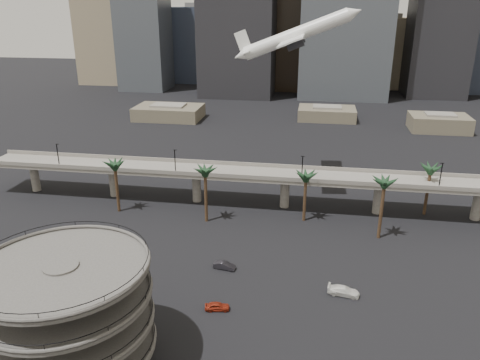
% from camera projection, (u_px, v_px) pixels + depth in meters
% --- Properties ---
extents(ground, '(700.00, 700.00, 0.00)m').
position_uv_depth(ground, '(177.00, 359.00, 65.68)').
color(ground, black).
rests_on(ground, ground).
extents(parking_ramp, '(22.20, 22.20, 17.35)m').
position_uv_depth(parking_ramp, '(67.00, 308.00, 60.47)').
color(parking_ramp, '#4A4845').
rests_on(parking_ramp, ground).
extents(overpass, '(130.00, 9.30, 14.70)m').
position_uv_depth(overpass, '(240.00, 176.00, 113.80)').
color(overpass, slate).
rests_on(overpass, ground).
extents(palm_trees, '(76.40, 18.40, 14.00)m').
position_uv_depth(palm_trees, '(286.00, 174.00, 103.43)').
color(palm_trees, '#4B3320').
rests_on(palm_trees, ground).
extents(low_buildings, '(135.00, 27.50, 6.80)m').
position_uv_depth(low_buildings, '(290.00, 115.00, 194.88)').
color(low_buildings, '#635A49').
rests_on(low_buildings, ground).
extents(skyline, '(269.00, 86.00, 113.67)m').
position_uv_depth(skyline, '(317.00, 13.00, 248.88)').
color(skyline, gray).
rests_on(skyline, ground).
extents(airborne_jet, '(31.21, 28.02, 14.42)m').
position_uv_depth(airborne_jet, '(295.00, 36.00, 112.85)').
color(airborne_jet, white).
rests_on(airborne_jet, ground).
extents(car_a, '(4.24, 2.28, 1.37)m').
position_uv_depth(car_a, '(217.00, 306.00, 75.93)').
color(car_a, '#9E2B16').
rests_on(car_a, ground).
extents(car_b, '(4.43, 2.16, 1.40)m').
position_uv_depth(car_b, '(224.00, 265.00, 87.68)').
color(car_b, '#232227').
rests_on(car_b, ground).
extents(car_c, '(5.64, 2.92, 1.56)m').
position_uv_depth(car_c, '(344.00, 291.00, 79.82)').
color(car_c, white).
rests_on(car_c, ground).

